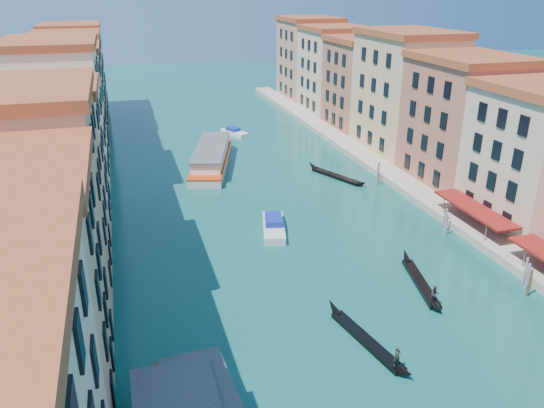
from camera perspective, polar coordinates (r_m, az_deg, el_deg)
The scene contains 10 objects.
left_bank_palazzos at distance 77.59m, azimuth -22.24°, elevation 7.35°, with size 12.80×128.40×21.00m.
right_bank_palazzos at distance 90.81m, azimuth 15.94°, elevation 10.20°, with size 12.80×128.40×21.00m.
quay at distance 89.29m, azimuth 10.92°, elevation 4.29°, with size 4.00×140.00×1.00m, color #A7A087.
mooring_poles_right at distance 59.74m, azimuth 24.03°, elevation -5.98°, with size 1.44×54.24×3.20m.
vaporetto_far at distance 88.58m, azimuth -6.53°, elevation 5.09°, with size 11.06×22.86×3.32m.
gondola_fore at distance 46.47m, azimuth 10.13°, elevation -14.10°, with size 3.22×11.67×2.34m.
gondola_right at distance 55.34m, azimuth 15.77°, elevation -8.09°, with size 3.41×11.71×2.36m.
gondola_far at distance 83.24m, azimuth 6.79°, elevation 3.10°, with size 6.02×11.89×1.79m.
motorboat_mid at distance 64.63m, azimuth 0.18°, elevation -2.36°, with size 4.36×8.36×1.65m.
motorboat_far at distance 107.32m, azimuth -4.09°, elevation 7.75°, with size 4.80×6.85×1.37m.
Camera 1 is at (-17.47, -10.27, 27.87)m, focal length 35.00 mm.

